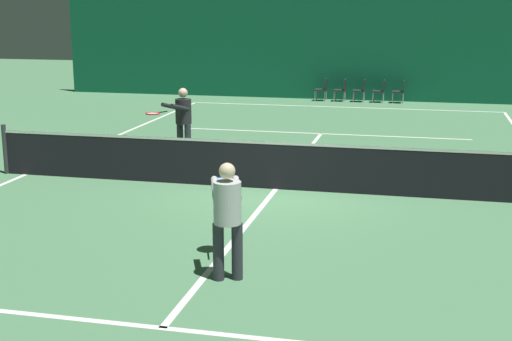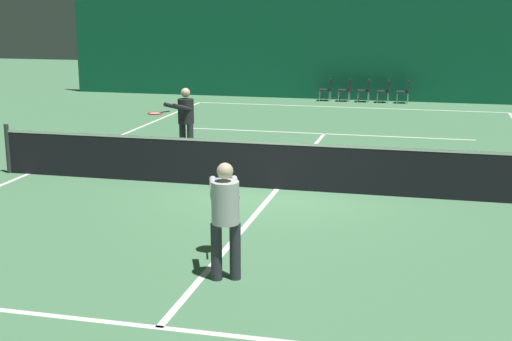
# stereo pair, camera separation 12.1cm
# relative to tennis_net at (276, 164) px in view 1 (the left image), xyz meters

# --- Properties ---
(ground_plane) EXTENTS (60.00, 60.00, 0.00)m
(ground_plane) POSITION_rel_tennis_net_xyz_m (0.00, 0.00, -0.51)
(ground_plane) COLOR #4C7F56
(backdrop_curtain) EXTENTS (23.00, 0.12, 3.79)m
(backdrop_curtain) POSITION_rel_tennis_net_xyz_m (0.00, 14.03, 1.39)
(backdrop_curtain) COLOR #0F5138
(backdrop_curtain) RESTS_ON ground
(court_line_baseline_far) EXTENTS (11.00, 0.10, 0.00)m
(court_line_baseline_far) POSITION_rel_tennis_net_xyz_m (0.00, 11.90, -0.51)
(court_line_baseline_far) COLOR white
(court_line_baseline_far) RESTS_ON ground
(court_line_service_far) EXTENTS (8.25, 0.10, 0.00)m
(court_line_service_far) POSITION_rel_tennis_net_xyz_m (0.00, 6.40, -0.51)
(court_line_service_far) COLOR white
(court_line_service_far) RESTS_ON ground
(court_line_service_near) EXTENTS (8.25, 0.10, 0.00)m
(court_line_service_near) POSITION_rel_tennis_net_xyz_m (0.00, -6.40, -0.51)
(court_line_service_near) COLOR white
(court_line_service_near) RESTS_ON ground
(court_line_sideline_left) EXTENTS (0.10, 23.80, 0.00)m
(court_line_sideline_left) POSITION_rel_tennis_net_xyz_m (-5.50, 0.00, -0.51)
(court_line_sideline_left) COLOR white
(court_line_sideline_left) RESTS_ON ground
(court_line_centre) EXTENTS (0.10, 12.80, 0.00)m
(court_line_centre) POSITION_rel_tennis_net_xyz_m (0.00, 0.00, -0.51)
(court_line_centre) COLOR white
(court_line_centre) RESTS_ON ground
(tennis_net) EXTENTS (12.00, 0.10, 1.07)m
(tennis_net) POSITION_rel_tennis_net_xyz_m (0.00, 0.00, 0.00)
(tennis_net) COLOR black
(tennis_net) RESTS_ON ground
(player_near) EXTENTS (0.76, 1.36, 1.59)m
(player_near) POSITION_rel_tennis_net_xyz_m (0.32, -4.77, 0.42)
(player_near) COLOR #2D2D38
(player_near) RESTS_ON ground
(player_far) EXTENTS (0.90, 1.36, 1.65)m
(player_far) POSITION_rel_tennis_net_xyz_m (-2.78, 2.48, 0.45)
(player_far) COLOR #2D2D38
(player_far) RESTS_ON ground
(courtside_chair_0) EXTENTS (0.44, 0.44, 0.84)m
(courtside_chair_0) POSITION_rel_tennis_net_xyz_m (-0.94, 13.48, -0.03)
(courtside_chair_0) COLOR #99999E
(courtside_chair_0) RESTS_ON ground
(courtside_chair_1) EXTENTS (0.44, 0.44, 0.84)m
(courtside_chair_1) POSITION_rel_tennis_net_xyz_m (-0.22, 13.48, -0.03)
(courtside_chair_1) COLOR #99999E
(courtside_chair_1) RESTS_ON ground
(courtside_chair_2) EXTENTS (0.44, 0.44, 0.84)m
(courtside_chair_2) POSITION_rel_tennis_net_xyz_m (0.50, 13.48, -0.03)
(courtside_chair_2) COLOR #99999E
(courtside_chair_2) RESTS_ON ground
(courtside_chair_3) EXTENTS (0.44, 0.44, 0.84)m
(courtside_chair_3) POSITION_rel_tennis_net_xyz_m (1.23, 13.48, -0.03)
(courtside_chair_3) COLOR #99999E
(courtside_chair_3) RESTS_ON ground
(courtside_chair_4) EXTENTS (0.44, 0.44, 0.84)m
(courtside_chair_4) POSITION_rel_tennis_net_xyz_m (1.95, 13.48, -0.03)
(courtside_chair_4) COLOR #99999E
(courtside_chair_4) RESTS_ON ground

